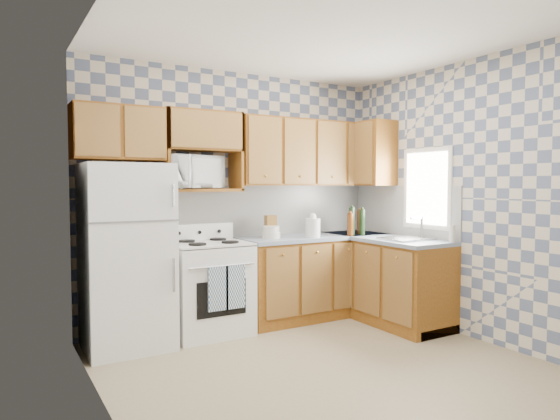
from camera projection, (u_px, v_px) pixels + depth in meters
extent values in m
plane|color=#89785A|center=(320.00, 365.00, 4.13)|extent=(3.40, 3.40, 0.00)
cube|color=slate|center=(237.00, 197.00, 5.44)|extent=(3.40, 0.02, 2.70)
cube|color=slate|center=(462.00, 199.00, 4.92)|extent=(0.02, 3.20, 2.70)
cube|color=white|center=(269.00, 210.00, 5.64)|extent=(2.60, 0.02, 0.56)
cube|color=white|center=(403.00, 210.00, 5.61)|extent=(0.02, 1.60, 0.56)
cube|color=white|center=(126.00, 256.00, 4.52)|extent=(0.75, 0.70, 1.68)
cube|color=white|center=(209.00, 289.00, 4.97)|extent=(0.76, 0.65, 0.90)
cube|color=silver|center=(208.00, 244.00, 4.95)|extent=(0.76, 0.65, 0.02)
cube|color=white|center=(198.00, 232.00, 5.18)|extent=(0.76, 0.08, 0.17)
cube|color=navy|center=(218.00, 289.00, 4.65)|extent=(0.20, 0.02, 0.42)
cube|color=navy|center=(235.00, 287.00, 4.74)|extent=(0.20, 0.02, 0.42)
cube|color=brown|center=(314.00, 277.00, 5.65)|extent=(1.75, 0.60, 0.88)
cube|color=brown|center=(383.00, 280.00, 5.51)|extent=(0.60, 1.60, 0.88)
cube|color=slate|center=(315.00, 237.00, 5.62)|extent=(1.77, 0.63, 0.04)
cube|color=slate|center=(383.00, 238.00, 5.48)|extent=(0.63, 1.60, 0.04)
cube|color=brown|center=(308.00, 153.00, 5.69)|extent=(1.75, 0.33, 0.74)
cube|color=brown|center=(118.00, 133.00, 4.62)|extent=(0.82, 0.33, 0.50)
cube|color=brown|center=(367.00, 154.00, 5.89)|extent=(0.33, 0.70, 0.74)
cube|color=brown|center=(202.00, 190.00, 5.06)|extent=(0.80, 0.33, 0.03)
imported|color=white|center=(189.00, 172.00, 5.01)|extent=(0.70, 0.58, 0.33)
cube|color=#B7B7BC|center=(406.00, 239.00, 5.18)|extent=(0.48, 0.40, 0.03)
cube|color=white|center=(427.00, 188.00, 5.30)|extent=(0.02, 0.66, 0.86)
cylinder|color=black|center=(352.00, 221.00, 5.63)|extent=(0.07, 0.07, 0.31)
cylinder|color=black|center=(362.00, 222.00, 5.63)|extent=(0.07, 0.07, 0.29)
cylinder|color=#53260A|center=(360.00, 222.00, 5.74)|extent=(0.07, 0.07, 0.27)
cylinder|color=#53260A|center=(350.00, 225.00, 5.54)|extent=(0.07, 0.07, 0.25)
cube|color=brown|center=(271.00, 226.00, 5.42)|extent=(0.12, 0.12, 0.24)
cylinder|color=white|center=(313.00, 228.00, 5.39)|extent=(0.16, 0.16, 0.21)
cylinder|color=beige|center=(452.00, 234.00, 4.94)|extent=(0.06, 0.06, 0.17)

